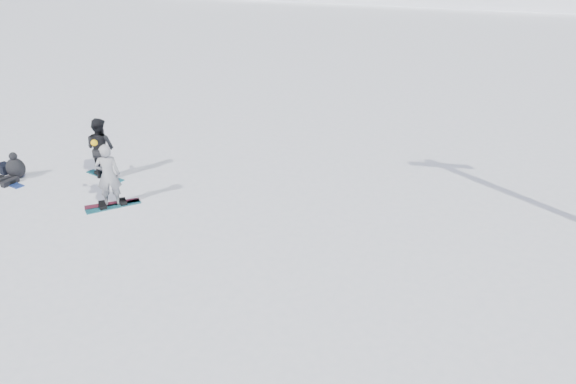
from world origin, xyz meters
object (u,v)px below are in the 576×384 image
object	(u,v)px
snowboarder_woman	(108,175)
snowboard_loose_a	(113,207)
snowboarder_man	(101,148)
snowboard_loose_c	(6,182)
seated_rider	(14,169)
gear_bag	(4,168)

from	to	relation	value
snowboarder_woman	snowboard_loose_a	size ratio (longest dim) A/B	1.31
snowboarder_man	snowboard_loose_a	world-z (taller)	snowboarder_man
snowboarder_man	snowboard_loose_a	size ratio (longest dim) A/B	1.27
snowboard_loose_c	seated_rider	bearing A→B (deg)	82.79
snowboard_loose_a	gear_bag	bearing A→B (deg)	121.17
snowboard_loose_c	snowboarder_man	bearing A→B (deg)	41.14
snowboard_loose_a	snowboarder_man	bearing A→B (deg)	83.78
snowboarder_woman	snowboarder_man	distance (m)	2.13
seated_rider	snowboarder_woman	bearing A→B (deg)	6.71
snowboarder_man	snowboard_loose_a	xyz separation A→B (m)	(1.55, -1.71, -0.94)
gear_bag	snowboarder_woman	bearing A→B (deg)	-9.21
snowboarder_woman	snowboard_loose_c	distance (m)	4.13
seated_rider	snowboarder_man	bearing A→B (deg)	37.52
snowboarder_man	snowboard_loose_c	world-z (taller)	snowboarder_man
snowboarder_woman	snowboard_loose_c	xyz separation A→B (m)	(-4.03, 0.17, -0.90)
snowboarder_woman	seated_rider	size ratio (longest dim) A/B	1.82
snowboarder_woman	snowboard_loose_c	bearing A→B (deg)	-34.67
snowboarder_woman	gear_bag	world-z (taller)	snowboarder_woman
seated_rider	snowboard_loose_a	size ratio (longest dim) A/B	0.72
seated_rider	gear_bag	xyz separation A→B (m)	(-0.70, 0.26, -0.18)
seated_rider	gear_bag	world-z (taller)	seated_rider
snowboarder_man	seated_rider	xyz separation A→B (m)	(-2.49, -1.09, -0.63)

